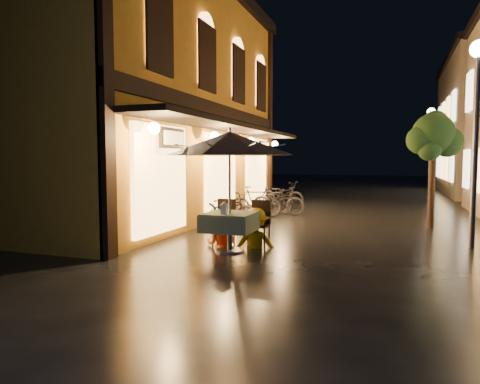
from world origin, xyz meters
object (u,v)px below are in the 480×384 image
at_px(person_yellow, 256,209).
at_px(bicycle_0, 227,209).
at_px(cafe_table, 230,222).
at_px(person_orange, 221,213).
at_px(table_lantern, 224,207).
at_px(patio_umbrella, 230,143).
at_px(streetlamp_near, 477,106).

distance_m(person_yellow, bicycle_0, 2.78).
relative_size(cafe_table, bicycle_0, 0.52).
distance_m(person_orange, bicycle_0, 2.52).
bearing_deg(table_lantern, person_orange, 115.82).
xyz_separation_m(cafe_table, person_orange, (-0.39, 0.50, 0.11)).
xyz_separation_m(patio_umbrella, person_orange, (-0.39, 0.50, -1.45)).
bearing_deg(bicycle_0, cafe_table, -143.57).
bearing_deg(person_orange, person_yellow, -178.34).
height_order(table_lantern, bicycle_0, table_lantern).
distance_m(streetlamp_near, table_lantern, 5.52).
bearing_deg(patio_umbrella, person_yellow, 59.88).
xyz_separation_m(patio_umbrella, table_lantern, (0.00, -0.30, -1.23)).
bearing_deg(table_lantern, patio_umbrella, 90.00).
relative_size(streetlamp_near, bicycle_0, 2.24).
height_order(streetlamp_near, person_orange, streetlamp_near).
height_order(person_orange, person_yellow, person_yellow).
xyz_separation_m(streetlamp_near, person_yellow, (-4.25, -1.41, -2.12)).
distance_m(cafe_table, person_yellow, 0.72).
relative_size(patio_umbrella, person_yellow, 1.60).
bearing_deg(streetlamp_near, bicycle_0, 171.42).
bearing_deg(person_yellow, cafe_table, 46.83).
relative_size(patio_umbrella, person_orange, 1.84).
height_order(cafe_table, patio_umbrella, patio_umbrella).
xyz_separation_m(person_yellow, bicycle_0, (-1.56, 2.28, -0.30)).
relative_size(streetlamp_near, cafe_table, 4.27).
distance_m(cafe_table, table_lantern, 0.45).
xyz_separation_m(patio_umbrella, bicycle_0, (-1.21, 2.88, -1.65)).
relative_size(table_lantern, person_yellow, 0.16).
xyz_separation_m(streetlamp_near, patio_umbrella, (-4.60, -2.00, -0.77)).
relative_size(patio_umbrella, table_lantern, 10.22).
height_order(cafe_table, bicycle_0, bicycle_0).
bearing_deg(person_orange, patio_umbrella, 122.05).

